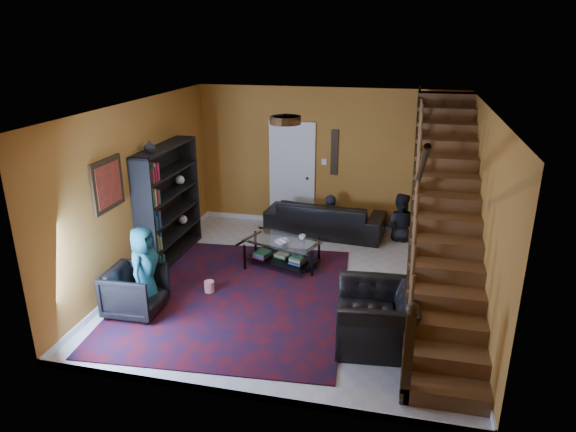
% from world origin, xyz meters
% --- Properties ---
extents(floor, '(5.50, 5.50, 0.00)m').
position_xyz_m(floor, '(0.00, 0.00, 0.00)').
color(floor, beige).
rests_on(floor, ground).
extents(room, '(5.50, 5.50, 5.50)m').
position_xyz_m(room, '(-1.33, 1.33, 0.05)').
color(room, '#AC6B26').
rests_on(room, ground).
extents(staircase, '(0.95, 5.02, 3.18)m').
position_xyz_m(staircase, '(2.12, -0.00, 1.40)').
color(staircase, brown).
rests_on(staircase, floor).
extents(bookshelf, '(0.35, 1.80, 2.00)m').
position_xyz_m(bookshelf, '(-2.40, 0.60, 0.96)').
color(bookshelf, black).
rests_on(bookshelf, floor).
extents(door, '(0.82, 0.05, 2.05)m').
position_xyz_m(door, '(-0.70, 2.73, 1.02)').
color(door, silver).
rests_on(door, floor).
extents(framed_picture, '(0.04, 0.74, 0.74)m').
position_xyz_m(framed_picture, '(-2.57, -0.90, 1.75)').
color(framed_picture, maroon).
rests_on(framed_picture, room).
extents(wall_hanging, '(0.14, 0.03, 0.90)m').
position_xyz_m(wall_hanging, '(0.15, 2.73, 1.55)').
color(wall_hanging, black).
rests_on(wall_hanging, room).
extents(ceiling_fixture, '(0.40, 0.40, 0.10)m').
position_xyz_m(ceiling_fixture, '(0.00, -0.80, 2.74)').
color(ceiling_fixture, '#3F2814').
rests_on(ceiling_fixture, room).
extents(rug, '(3.58, 4.01, 0.02)m').
position_xyz_m(rug, '(-0.85, -0.57, 0.01)').
color(rug, '#420B10').
rests_on(rug, floor).
extents(sofa, '(2.36, 1.10, 0.67)m').
position_xyz_m(sofa, '(0.07, 2.30, 0.33)').
color(sofa, black).
rests_on(sofa, floor).
extents(armchair_left, '(0.78, 0.76, 0.69)m').
position_xyz_m(armchair_left, '(-2.05, -1.34, 0.34)').
color(armchair_left, black).
rests_on(armchair_left, floor).
extents(armchair_right, '(1.09, 1.22, 0.73)m').
position_xyz_m(armchair_right, '(1.30, -1.30, 0.36)').
color(armchair_right, black).
rests_on(armchair_right, floor).
extents(person_adult_a, '(0.48, 0.34, 1.25)m').
position_xyz_m(person_adult_a, '(0.15, 2.35, 0.17)').
color(person_adult_a, black).
rests_on(person_adult_a, sofa).
extents(person_adult_b, '(0.71, 0.58, 1.37)m').
position_xyz_m(person_adult_b, '(1.50, 2.35, 0.23)').
color(person_adult_b, black).
rests_on(person_adult_b, sofa).
extents(person_child, '(0.43, 0.64, 1.27)m').
position_xyz_m(person_child, '(-1.95, -1.21, 0.64)').
color(person_child, '#195C5F').
rests_on(person_child, armchair_left).
extents(coffee_table, '(1.38, 1.07, 0.46)m').
position_xyz_m(coffee_table, '(-0.40, 0.66, 0.27)').
color(coffee_table, black).
rests_on(coffee_table, floor).
extents(cup_a, '(0.13, 0.13, 0.09)m').
position_xyz_m(cup_a, '(-0.08, 0.76, 0.51)').
color(cup_a, '#999999').
rests_on(cup_a, coffee_table).
extents(cup_b, '(0.12, 0.12, 0.10)m').
position_xyz_m(cup_b, '(-0.33, 0.51, 0.51)').
color(cup_b, '#999999').
rests_on(cup_b, coffee_table).
extents(bowl, '(0.29, 0.29, 0.06)m').
position_xyz_m(bowl, '(-0.38, 0.51, 0.49)').
color(bowl, '#999999').
rests_on(bowl, coffee_table).
extents(vase, '(0.18, 0.18, 0.19)m').
position_xyz_m(vase, '(-2.41, 0.10, 2.10)').
color(vase, '#999999').
rests_on(vase, bookshelf).
extents(popcorn_bucket, '(0.17, 0.17, 0.17)m').
position_xyz_m(popcorn_bucket, '(-1.27, -0.55, 0.11)').
color(popcorn_bucket, red).
rests_on(popcorn_bucket, rug).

